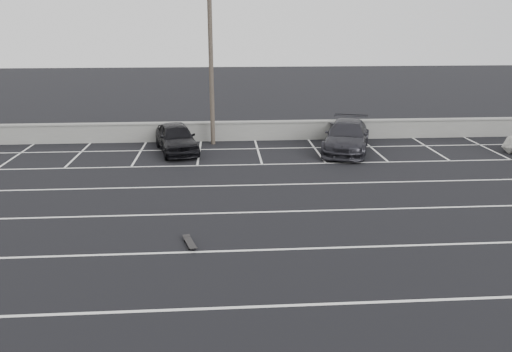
{
  "coord_description": "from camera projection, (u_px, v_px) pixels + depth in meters",
  "views": [
    {
      "loc": [
        -0.83,
        -13.18,
        6.4
      ],
      "look_at": [
        0.37,
        4.05,
        1.0
      ],
      "focal_mm": 35.0,
      "sensor_mm": 36.0,
      "label": 1
    }
  ],
  "objects": [
    {
      "name": "ground",
      "position": [
        253.0,
        250.0,
        14.51
      ],
      "size": [
        120.0,
        120.0,
        0.0
      ],
      "primitive_type": "plane",
      "color": "black",
      "rests_on": "ground"
    },
    {
      "name": "seawall",
      "position": [
        237.0,
        131.0,
        27.68
      ],
      "size": [
        50.0,
        0.45,
        1.06
      ],
      "color": "gray",
      "rests_on": "ground"
    },
    {
      "name": "stall_lines",
      "position": [
        243.0,
        199.0,
        18.7
      ],
      "size": [
        36.0,
        20.05,
        0.01
      ],
      "color": "silver",
      "rests_on": "ground"
    },
    {
      "name": "car_left",
      "position": [
        176.0,
        138.0,
        25.16
      ],
      "size": [
        2.77,
        4.62,
        1.47
      ],
      "primitive_type": "imported",
      "rotation": [
        0.0,
        0.0,
        0.25
      ],
      "color": "black",
      "rests_on": "ground"
    },
    {
      "name": "car_right",
      "position": [
        347.0,
        136.0,
        25.33
      ],
      "size": [
        3.67,
        5.62,
        1.51
      ],
      "primitive_type": "imported",
      "rotation": [
        0.0,
        0.0,
        -0.32
      ],
      "color": "black",
      "rests_on": "ground"
    },
    {
      "name": "utility_pole",
      "position": [
        211.0,
        60.0,
        25.66
      ],
      "size": [
        1.18,
        0.24,
        8.81
      ],
      "color": "#4C4238",
      "rests_on": "ground"
    },
    {
      "name": "trash_bin",
      "position": [
        335.0,
        131.0,
        27.67
      ],
      "size": [
        0.72,
        0.72,
        0.99
      ],
      "rotation": [
        0.0,
        0.0,
        0.11
      ],
      "color": "#252528",
      "rests_on": "ground"
    },
    {
      "name": "skateboard",
      "position": [
        190.0,
        243.0,
        14.82
      ],
      "size": [
        0.45,
        0.88,
        0.1
      ],
      "rotation": [
        0.0,
        0.0,
        0.29
      ],
      "color": "black",
      "rests_on": "ground"
    }
  ]
}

